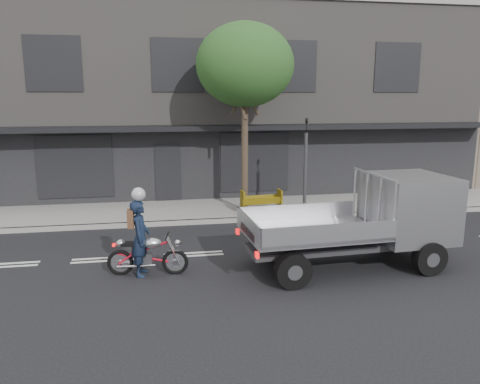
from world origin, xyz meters
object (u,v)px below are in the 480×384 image
traffic_light_pole (305,171)px  construction_barrier (263,202)px  flatbed_ute (391,212)px  motorcycle (147,254)px  rider (140,238)px  street_tree (245,66)px

traffic_light_pole → construction_barrier: (-1.46, 0.26, -1.09)m
flatbed_ute → construction_barrier: bearing=109.2°
motorcycle → flatbed_ute: size_ratio=0.37×
motorcycle → rider: (-0.15, 0.00, 0.40)m
flatbed_ute → construction_barrier: flatbed_ute is taller
street_tree → motorcycle: bearing=-121.9°
street_tree → construction_barrier: street_tree is taller
motorcycle → construction_barrier: size_ratio=1.34×
street_tree → construction_barrier: size_ratio=4.61×
construction_barrier → flatbed_ute: bearing=-67.3°
traffic_light_pole → flatbed_ute: 4.96m
rider → construction_barrier: 6.36m
motorcycle → rider: rider is taller
motorcycle → rider: size_ratio=1.06×
construction_barrier → rider: bearing=-130.1°
street_tree → rider: (-3.55, -5.45, -4.36)m
traffic_light_pole → motorcycle: (-5.40, -4.60, -1.13)m
traffic_light_pole → motorcycle: size_ratio=1.79×
street_tree → flatbed_ute: (2.70, -5.76, -3.91)m
street_tree → rider: 7.83m
street_tree → traffic_light_pole: bearing=-23.0°
street_tree → construction_barrier: 4.79m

